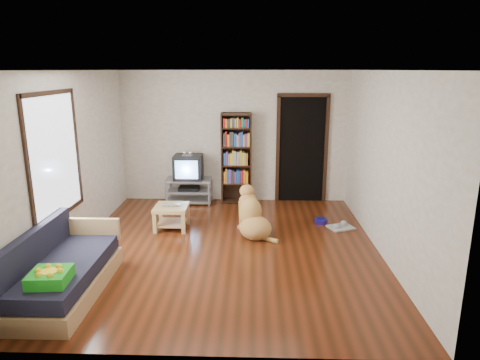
{
  "coord_description": "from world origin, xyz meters",
  "views": [
    {
      "loc": [
        0.39,
        -5.95,
        2.61
      ],
      "look_at": [
        0.18,
        0.64,
        0.9
      ],
      "focal_mm": 32.0,
      "sensor_mm": 36.0,
      "label": 1
    }
  ],
  "objects_px": {
    "green_cushion": "(50,277)",
    "sofa": "(62,273)",
    "tv_stand": "(189,190)",
    "coffee_table": "(172,213)",
    "bookshelf": "(236,153)",
    "grey_rag": "(341,227)",
    "dog": "(252,217)",
    "laptop": "(171,206)",
    "crt_tv": "(189,167)",
    "dog_bowl": "(321,221)"
  },
  "relations": [
    {
      "from": "green_cushion",
      "to": "bookshelf",
      "type": "bearing_deg",
      "value": 62.69
    },
    {
      "from": "tv_stand",
      "to": "coffee_table",
      "type": "xyz_separation_m",
      "value": [
        -0.08,
        -1.44,
        0.01
      ]
    },
    {
      "from": "dog_bowl",
      "to": "dog",
      "type": "relative_size",
      "value": 0.24
    },
    {
      "from": "green_cushion",
      "to": "grey_rag",
      "type": "relative_size",
      "value": 0.99
    },
    {
      "from": "laptop",
      "to": "bookshelf",
      "type": "bearing_deg",
      "value": 53.97
    },
    {
      "from": "green_cushion",
      "to": "grey_rag",
      "type": "xyz_separation_m",
      "value": [
        3.63,
        2.82,
        -0.47
      ]
    },
    {
      "from": "grey_rag",
      "to": "sofa",
      "type": "height_order",
      "value": "sofa"
    },
    {
      "from": "grey_rag",
      "to": "tv_stand",
      "type": "distance_m",
      "value": 3.1
    },
    {
      "from": "laptop",
      "to": "tv_stand",
      "type": "distance_m",
      "value": 1.48
    },
    {
      "from": "tv_stand",
      "to": "crt_tv",
      "type": "height_order",
      "value": "crt_tv"
    },
    {
      "from": "grey_rag",
      "to": "dog",
      "type": "xyz_separation_m",
      "value": [
        -1.5,
        -0.31,
        0.28
      ]
    },
    {
      "from": "tv_stand",
      "to": "dog",
      "type": "height_order",
      "value": "dog"
    },
    {
      "from": "dog_bowl",
      "to": "dog",
      "type": "xyz_separation_m",
      "value": [
        -1.2,
        -0.56,
        0.26
      ]
    },
    {
      "from": "dog_bowl",
      "to": "sofa",
      "type": "bearing_deg",
      "value": -143.71
    },
    {
      "from": "sofa",
      "to": "green_cushion",
      "type": "bearing_deg",
      "value": -76.91
    },
    {
      "from": "laptop",
      "to": "crt_tv",
      "type": "bearing_deg",
      "value": 84.25
    },
    {
      "from": "laptop",
      "to": "coffee_table",
      "type": "bearing_deg",
      "value": 87.36
    },
    {
      "from": "sofa",
      "to": "coffee_table",
      "type": "relative_size",
      "value": 3.27
    },
    {
      "from": "crt_tv",
      "to": "coffee_table",
      "type": "distance_m",
      "value": 1.54
    },
    {
      "from": "green_cushion",
      "to": "tv_stand",
      "type": "height_order",
      "value": "green_cushion"
    },
    {
      "from": "dog_bowl",
      "to": "tv_stand",
      "type": "height_order",
      "value": "tv_stand"
    },
    {
      "from": "laptop",
      "to": "sofa",
      "type": "xyz_separation_m",
      "value": [
        -0.89,
        -2.16,
        -0.15
      ]
    },
    {
      "from": "grey_rag",
      "to": "sofa",
      "type": "relative_size",
      "value": 0.22
    },
    {
      "from": "green_cushion",
      "to": "sofa",
      "type": "height_order",
      "value": "sofa"
    },
    {
      "from": "bookshelf",
      "to": "green_cushion",
      "type": "bearing_deg",
      "value": -112.92
    },
    {
      "from": "green_cushion",
      "to": "dog_bowl",
      "type": "height_order",
      "value": "green_cushion"
    },
    {
      "from": "dog",
      "to": "green_cushion",
      "type": "bearing_deg",
      "value": -130.29
    },
    {
      "from": "crt_tv",
      "to": "sofa",
      "type": "distance_m",
      "value": 3.81
    },
    {
      "from": "green_cushion",
      "to": "bookshelf",
      "type": "distance_m",
      "value": 4.65
    },
    {
      "from": "laptop",
      "to": "dog_bowl",
      "type": "distance_m",
      "value": 2.61
    },
    {
      "from": "dog",
      "to": "coffee_table",
      "type": "bearing_deg",
      "value": 170.89
    },
    {
      "from": "coffee_table",
      "to": "dog",
      "type": "distance_m",
      "value": 1.37
    },
    {
      "from": "crt_tv",
      "to": "coffee_table",
      "type": "height_order",
      "value": "crt_tv"
    },
    {
      "from": "laptop",
      "to": "green_cushion",
      "type": "bearing_deg",
      "value": -108.58
    },
    {
      "from": "green_cushion",
      "to": "tv_stand",
      "type": "bearing_deg",
      "value": 74.07
    },
    {
      "from": "grey_rag",
      "to": "crt_tv",
      "type": "xyz_separation_m",
      "value": [
        -2.78,
        1.37,
        0.73
      ]
    },
    {
      "from": "sofa",
      "to": "coffee_table",
      "type": "xyz_separation_m",
      "value": [
        0.89,
        2.19,
        0.02
      ]
    },
    {
      "from": "grey_rag",
      "to": "coffee_table",
      "type": "height_order",
      "value": "coffee_table"
    },
    {
      "from": "green_cushion",
      "to": "grey_rag",
      "type": "distance_m",
      "value": 4.62
    },
    {
      "from": "bookshelf",
      "to": "coffee_table",
      "type": "distance_m",
      "value": 1.98
    },
    {
      "from": "grey_rag",
      "to": "crt_tv",
      "type": "bearing_deg",
      "value": 153.78
    },
    {
      "from": "bookshelf",
      "to": "dog",
      "type": "relative_size",
      "value": 1.99
    },
    {
      "from": "sofa",
      "to": "tv_stand",
      "type": "bearing_deg",
      "value": 74.98
    },
    {
      "from": "dog_bowl",
      "to": "tv_stand",
      "type": "relative_size",
      "value": 0.24
    },
    {
      "from": "dog",
      "to": "crt_tv",
      "type": "bearing_deg",
      "value": 127.16
    },
    {
      "from": "coffee_table",
      "to": "sofa",
      "type": "bearing_deg",
      "value": -112.18
    },
    {
      "from": "tv_stand",
      "to": "dog",
      "type": "xyz_separation_m",
      "value": [
        1.27,
        -1.66,
        0.03
      ]
    },
    {
      "from": "tv_stand",
      "to": "green_cushion",
      "type": "bearing_deg",
      "value": -101.54
    },
    {
      "from": "tv_stand",
      "to": "dog",
      "type": "relative_size",
      "value": 1.0
    },
    {
      "from": "green_cushion",
      "to": "dog",
      "type": "bearing_deg",
      "value": 45.32
    }
  ]
}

